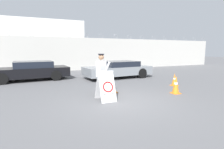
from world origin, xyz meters
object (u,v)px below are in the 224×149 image
Objects in this scene: security_guard at (101,73)px; traffic_cone_far at (112,85)px; barricade_sign at (106,86)px; parked_car_front_coupe at (30,71)px; traffic_cone_mid at (176,85)px; parked_car_rear_sedan at (118,69)px; traffic_cone_near at (174,80)px.

traffic_cone_far is (0.65, 0.39, -0.64)m from security_guard.
parked_car_front_coupe reaches higher than barricade_sign.
security_guard is 0.36× the size of parked_car_front_coupe.
barricade_sign is at bearing 110.00° from parked_car_front_coupe.
traffic_cone_far is 0.15× the size of parked_car_front_coupe.
traffic_cone_far is (-2.57, 1.30, -0.03)m from traffic_cone_mid.
traffic_cone_mid is at bearing -26.71° from traffic_cone_far.
parked_car_rear_sedan is (-0.47, 5.10, 0.21)m from traffic_cone_mid.
traffic_cone_mid is 5.13m from parked_car_rear_sedan.
parked_car_front_coupe is (-2.82, 6.23, 0.06)m from barricade_sign.
traffic_cone_near is 0.85× the size of traffic_cone_mid.
parked_car_rear_sedan is (5.65, -1.34, -0.02)m from parked_car_front_coupe.
parked_car_front_coupe reaches higher than traffic_cone_near.
barricade_sign is 0.64× the size of security_guard.
security_guard reaches higher than barricade_sign.
parked_car_rear_sedan is (2.83, 4.89, 0.04)m from barricade_sign.
parked_car_rear_sedan reaches higher than traffic_cone_far.
traffic_cone_mid reaches higher than traffic_cone_far.
barricade_sign is 1.31m from traffic_cone_far.
barricade_sign is at bearing 54.95° from parked_car_rear_sedan.
traffic_cone_near is at bearing 49.14° from traffic_cone_mid.
barricade_sign is at bearing -165.52° from traffic_cone_near.
barricade_sign reaches higher than traffic_cone_near.
parked_car_rear_sedan is at bearing 58.78° from barricade_sign.
traffic_cone_mid is (3.29, -0.21, -0.18)m from barricade_sign.
parked_car_rear_sedan reaches higher than barricade_sign.
traffic_cone_far reaches higher than traffic_cone_near.
traffic_cone_far is 4.36m from parked_car_rear_sedan.
parked_car_front_coupe is at bearing 113.16° from barricade_sign.
traffic_cone_far is 0.15× the size of parked_car_rear_sedan.
parked_car_front_coupe is at bearing 133.48° from traffic_cone_mid.
traffic_cone_far is at bearing 153.29° from traffic_cone_mid.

